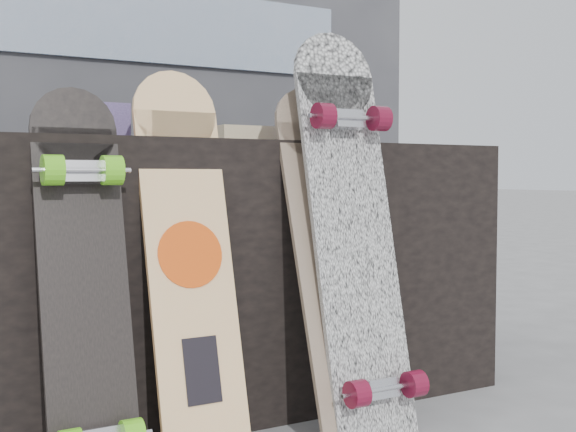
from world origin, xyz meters
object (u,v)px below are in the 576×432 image
longboard_celtic (328,247)px  skateboard_dark (85,277)px  longboard_geisha (189,249)px  longboard_cascadia (354,222)px  vendor_table (240,272)px

longboard_celtic → skateboard_dark: longboard_celtic is taller
longboard_geisha → skateboard_dark: bearing=-172.6°
longboard_geisha → skateboard_dark: size_ratio=1.07×
longboard_celtic → skateboard_dark: 0.66m
longboard_geisha → skateboard_dark: longboard_geisha is taller
longboard_celtic → longboard_geisha: bearing=174.9°
longboard_geisha → longboard_celtic: size_ratio=1.03×
longboard_geisha → longboard_cascadia: size_ratio=0.88×
longboard_cascadia → longboard_geisha: bearing=171.4°
vendor_table → longboard_geisha: longboard_geisha is taller
vendor_table → longboard_geisha: bearing=-131.3°
longboard_geisha → longboard_cascadia: longboard_cascadia is taller
skateboard_dark → longboard_cascadia: bearing=-2.7°
longboard_celtic → skateboard_dark: (-0.66, 0.00, -0.04)m
longboard_geisha → longboard_cascadia: bearing=-8.6°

